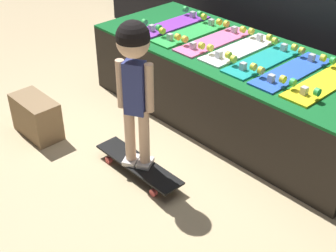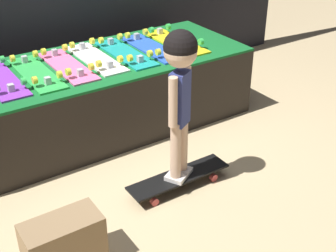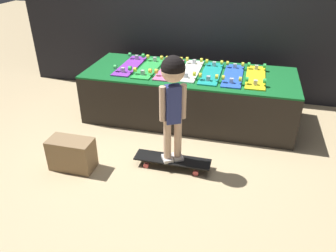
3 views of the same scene
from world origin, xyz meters
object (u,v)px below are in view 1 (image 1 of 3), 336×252
Objects in this scene: skateboard_blue_on_rack at (292,70)px; skateboard_yellow_on_rack at (324,82)px; skateboard_purple_on_rack at (173,24)px; skateboard_on_floor at (138,165)px; skateboard_white_on_rack at (240,48)px; child at (134,69)px; skateboard_green_on_rack at (191,32)px; skateboard_teal_on_rack at (264,59)px; skateboard_pink_on_rack at (214,40)px; storage_box at (36,117)px.

skateboard_yellow_on_rack is at bearing 2.57° from skateboard_blue_on_rack.
skateboard_purple_on_rack reaches higher than skateboard_on_floor.
skateboard_white_on_rack is 0.72× the size of child.
skateboard_green_on_rack is 1.20m from child.
skateboard_blue_on_rack is 1.25m from skateboard_on_floor.
child is at bearing -100.51° from skateboard_teal_on_rack.
skateboard_teal_on_rack is 1.09m from child.
skateboard_purple_on_rack and skateboard_blue_on_rack have the same top height.
skateboard_pink_on_rack is 1.12m from child.
skateboard_teal_on_rack is 1.00× the size of skateboard_blue_on_rack.
skateboard_teal_on_rack is at bearing 177.98° from skateboard_blue_on_rack.
skateboard_pink_on_rack is at bearing -1.62° from skateboard_purple_on_rack.
skateboard_purple_on_rack and skateboard_green_on_rack have the same top height.
skateboard_green_on_rack is (0.25, -0.02, 0.00)m from skateboard_purple_on_rack.
skateboard_on_floor is 0.96m from storage_box.
skateboard_teal_on_rack is at bearing 0.29° from skateboard_green_on_rack.
skateboard_purple_on_rack is at bearing 178.38° from skateboard_pink_on_rack.
skateboard_teal_on_rack is at bearing -179.73° from skateboard_yellow_on_rack.
child reaches higher than skateboard_purple_on_rack.
skateboard_blue_on_rack is (0.25, -0.01, 0.00)m from skateboard_teal_on_rack.
skateboard_purple_on_rack is 1.00× the size of skateboard_blue_on_rack.
skateboard_white_on_rack is at bearing 63.26° from child.
storage_box is at bearing -136.52° from skateboard_blue_on_rack.
skateboard_pink_on_rack reaches higher than skateboard_on_floor.
skateboard_white_on_rack is 1.00× the size of skateboard_blue_on_rack.
storage_box is (-1.61, -1.31, -0.45)m from skateboard_yellow_on_rack.
skateboard_on_floor is 0.73m from child.
skateboard_purple_on_rack is 0.49m from skateboard_pink_on_rack.
skateboard_teal_on_rack is 1.20m from skateboard_on_floor.
skateboard_pink_on_rack is (0.49, -0.01, 0.00)m from skateboard_purple_on_rack.
skateboard_pink_on_rack is 1.00× the size of skateboard_teal_on_rack.
skateboard_pink_on_rack is 1.00× the size of skateboard_white_on_rack.
skateboard_purple_on_rack is at bearing 84.45° from storage_box.
skateboard_purple_on_rack is 1.00× the size of skateboard_teal_on_rack.
skateboard_white_on_rack and skateboard_yellow_on_rack have the same top height.
skateboard_purple_on_rack and skateboard_yellow_on_rack have the same top height.
skateboard_green_on_rack is at bearing 73.87° from storage_box.
skateboard_green_on_rack is 1.00× the size of skateboard_pink_on_rack.
skateboard_purple_on_rack is 1.00× the size of skateboard_on_floor.
skateboard_purple_on_rack and skateboard_pink_on_rack have the same top height.
storage_box is at bearing -141.00° from skateboard_yellow_on_rack.
skateboard_green_on_rack is 0.25m from skateboard_pink_on_rack.
storage_box is (-1.36, -1.29, -0.45)m from skateboard_blue_on_rack.
skateboard_blue_on_rack and skateboard_yellow_on_rack have the same top height.
skateboard_white_on_rack is at bearing 178.20° from skateboard_yellow_on_rack.
child reaches higher than skateboard_on_floor.
skateboard_pink_on_rack and skateboard_yellow_on_rack have the same top height.
child reaches higher than skateboard_yellow_on_rack.
skateboard_purple_on_rack is 1.76× the size of storage_box.
skateboard_green_on_rack is 1.00× the size of skateboard_teal_on_rack.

